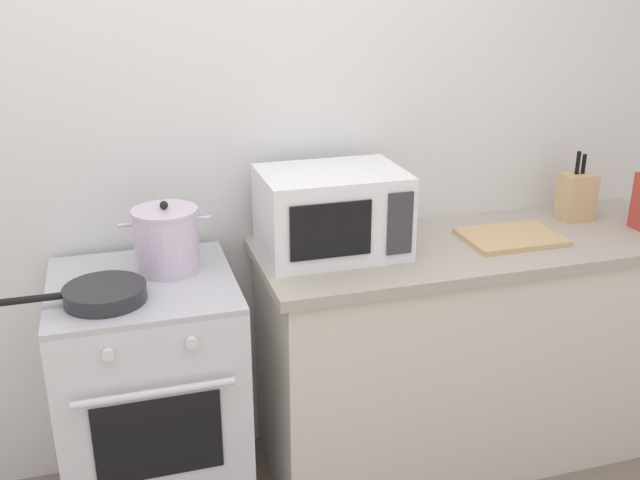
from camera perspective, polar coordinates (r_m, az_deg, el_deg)
name	(u,v)px	position (r m, az deg, el deg)	size (l,w,h in m)	color
back_wall	(302,144)	(2.77, -1.40, 7.53)	(4.40, 0.10, 2.50)	silver
lower_cabinet_right	(472,353)	(2.98, 11.90, -8.71)	(1.64, 0.56, 0.88)	beige
countertop_right	(481,246)	(2.79, 12.59, -0.45)	(1.70, 0.60, 0.04)	#ADA393
stove	(153,402)	(2.65, -13.03, -12.33)	(0.60, 0.64, 0.92)	silver
stock_pot	(167,240)	(2.47, -11.99, 0.03)	(0.30, 0.22, 0.24)	silver
frying_pan	(103,294)	(2.32, -16.74, -4.08)	(0.45, 0.25, 0.05)	#28282B
microwave	(332,212)	(2.56, 0.94, 2.21)	(0.50, 0.37, 0.30)	white
cutting_board	(511,237)	(2.82, 14.81, 0.22)	(0.36, 0.26, 0.02)	tan
knife_block	(577,196)	(3.10, 19.56, 3.29)	(0.13, 0.10, 0.28)	tan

